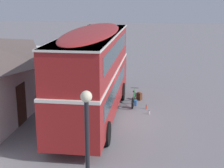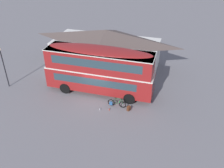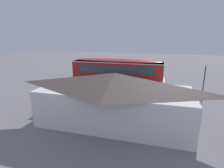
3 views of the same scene
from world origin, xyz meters
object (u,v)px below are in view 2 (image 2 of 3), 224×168
at_px(water_bottle_clear_plastic, 100,109).
at_px(water_bottle_red_squeeze, 109,109).
at_px(touring_bicycle, 116,103).
at_px(double_decker_bus, 100,69).
at_px(street_lamp, 3,63).
at_px(backpack_on_ground, 129,108).

distance_m(water_bottle_clear_plastic, water_bottle_red_squeeze, 0.87).
distance_m(touring_bicycle, water_bottle_red_squeeze, 0.92).
relative_size(double_decker_bus, water_bottle_red_squeeze, 41.19).
bearing_deg(water_bottle_red_squeeze, double_decker_bus, 124.33).
xyz_separation_m(double_decker_bus, water_bottle_clear_plastic, (1.01, -2.93, -2.54)).
height_order(touring_bicycle, street_lamp, street_lamp).
xyz_separation_m(backpack_on_ground, water_bottle_clear_plastic, (-2.54, -0.76, -0.16)).
relative_size(water_bottle_clear_plastic, street_lamp, 0.05).
relative_size(backpack_on_ground, water_bottle_red_squeeze, 1.93).
xyz_separation_m(water_bottle_clear_plastic, water_bottle_red_squeeze, (0.85, 0.20, 0.02)).
bearing_deg(street_lamp, touring_bicycle, -0.19).
height_order(water_bottle_red_squeeze, street_lamp, street_lamp).
bearing_deg(double_decker_bus, backpack_on_ground, -31.45).
bearing_deg(water_bottle_red_squeeze, backpack_on_ground, 18.10).
bearing_deg(water_bottle_clear_plastic, double_decker_bus, 109.11).
bearing_deg(water_bottle_clear_plastic, water_bottle_red_squeeze, 13.44).
distance_m(backpack_on_ground, water_bottle_red_squeeze, 1.79).
bearing_deg(backpack_on_ground, touring_bicycle, 170.08).
bearing_deg(double_decker_bus, street_lamp, -168.76).
distance_m(water_bottle_red_squeeze, street_lamp, 11.81).
bearing_deg(water_bottle_clear_plastic, backpack_on_ground, 16.57).
height_order(touring_bicycle, water_bottle_clear_plastic, touring_bicycle).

